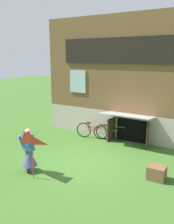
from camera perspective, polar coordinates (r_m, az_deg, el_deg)
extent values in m
plane|color=#386023|center=(9.20, -0.96, -11.56)|extent=(60.00, 60.00, 0.00)
cube|color=#ADA393|center=(13.89, 11.63, -0.45)|extent=(7.79, 5.39, 1.30)
cube|color=brown|center=(13.53, 12.18, 11.24)|extent=(7.79, 5.39, 4.33)
cube|color=black|center=(10.99, 7.47, 14.21)|extent=(5.65, 0.08, 1.11)
cube|color=#9EB7C6|center=(11.00, 7.51, 14.20)|extent=(5.49, 0.04, 0.99)
cube|color=#9EB7C6|center=(12.09, -2.16, 7.21)|extent=(0.90, 0.06, 1.10)
cube|color=black|center=(11.23, 10.37, -4.29)|extent=(1.40, 0.03, 1.05)
cube|color=#3D2B1E|center=(11.29, 5.81, -4.04)|extent=(0.15, 0.70, 1.05)
cube|color=#3D2B1E|center=(10.71, 14.08, -5.33)|extent=(0.21, 0.70, 1.05)
cube|color=#B2B2B7|center=(10.53, 9.51, -0.74)|extent=(2.22, 1.09, 0.18)
cylinder|color=#474C75|center=(8.61, -13.80, -10.96)|extent=(0.14, 0.14, 0.76)
cylinder|color=#474C75|center=(8.51, -13.02, -11.22)|extent=(0.14, 0.14, 0.76)
cone|color=#474C75|center=(8.52, -13.45, -10.39)|extent=(0.52, 0.52, 0.57)
cube|color=#3366B7|center=(8.32, -13.64, -7.00)|extent=(0.34, 0.20, 0.54)
cylinder|color=#3366B7|center=(8.40, -15.21, -6.71)|extent=(0.16, 0.31, 0.50)
cylinder|color=#3366B7|center=(8.10, -13.04, -7.32)|extent=(0.16, 0.31, 0.50)
cube|color=maroon|center=(8.21, -14.02, -5.67)|extent=(0.20, 0.08, 0.36)
sphere|color=#D8AD8E|center=(8.20, -13.78, -4.55)|extent=(0.21, 0.21, 0.21)
pyramid|color=red|center=(7.68, -13.89, -7.13)|extent=(0.83, 0.66, 0.53)
cylinder|color=beige|center=(7.96, -13.07, -8.66)|extent=(0.01, 0.41, 0.48)
cylinder|color=red|center=(8.08, -12.59, -12.64)|extent=(0.03, 0.03, 0.74)
torus|color=black|center=(11.25, 7.74, -5.17)|extent=(0.66, 0.21, 0.67)
torus|color=black|center=(11.42, 3.20, -4.79)|extent=(0.66, 0.21, 0.67)
cylinder|color=#287A3D|center=(11.27, 5.47, -4.14)|extent=(0.67, 0.20, 0.04)
cylinder|color=#287A3D|center=(11.31, 5.46, -4.68)|extent=(0.74, 0.22, 0.27)
cylinder|color=#287A3D|center=(11.32, 4.34, -4.05)|extent=(0.04, 0.04, 0.38)
cube|color=black|center=(11.26, 4.35, -3.13)|extent=(0.20, 0.08, 0.05)
cylinder|color=#287A3D|center=(11.15, 7.79, -3.55)|extent=(0.43, 0.13, 0.03)
torus|color=black|center=(11.43, 3.88, -4.69)|extent=(0.70, 0.22, 0.71)
torus|color=black|center=(11.67, -0.77, -4.27)|extent=(0.70, 0.22, 0.71)
cylinder|color=red|center=(11.48, 1.53, -3.61)|extent=(0.71, 0.21, 0.04)
cylinder|color=red|center=(11.52, 1.53, -4.16)|extent=(0.78, 0.23, 0.29)
cylinder|color=red|center=(11.55, 0.38, -3.51)|extent=(0.04, 0.04, 0.40)
cube|color=black|center=(11.49, 0.38, -2.55)|extent=(0.20, 0.08, 0.05)
cylinder|color=red|center=(11.32, 3.90, -3.00)|extent=(0.43, 0.13, 0.03)
cube|color=brown|center=(8.21, 16.10, -13.60)|extent=(0.55, 0.47, 0.44)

